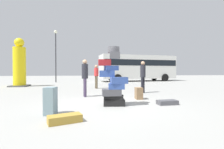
# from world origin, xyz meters

# --- Properties ---
(ground_plane) EXTENTS (80.00, 80.00, 0.00)m
(ground_plane) POSITION_xyz_m (0.00, 0.00, 0.00)
(ground_plane) COLOR #9E9E99
(suitcase_tower) EXTENTS (1.01, 0.76, 2.09)m
(suitcase_tower) POSITION_xyz_m (0.10, -0.27, 0.83)
(suitcase_tower) COLOR black
(suitcase_tower) RESTS_ON ground
(suitcase_brown_right_side) EXTENTS (0.30, 0.41, 0.51)m
(suitcase_brown_right_side) POSITION_xyz_m (1.43, 0.93, 0.26)
(suitcase_brown_right_side) COLOR olive
(suitcase_brown_right_side) RESTS_ON ground
(suitcase_charcoal_upright_blue) EXTENTS (0.76, 0.41, 0.16)m
(suitcase_charcoal_upright_blue) POSITION_xyz_m (2.11, -0.38, 0.08)
(suitcase_charcoal_upright_blue) COLOR #4C4C51
(suitcase_charcoal_upright_blue) RESTS_ON ground
(suitcase_tan_white_trunk) EXTENTS (0.85, 0.60, 0.19)m
(suitcase_tan_white_trunk) POSITION_xyz_m (-1.33, -2.05, 0.09)
(suitcase_tan_white_trunk) COLOR #B28C33
(suitcase_tan_white_trunk) RESTS_ON ground
(suitcase_slate_foreground_near) EXTENTS (0.34, 0.41, 0.78)m
(suitcase_slate_foreground_near) POSITION_xyz_m (-1.83, -1.24, 0.39)
(suitcase_slate_foreground_near) COLOR gray
(suitcase_slate_foreground_near) RESTS_ON ground
(person_bearded_onlooker) EXTENTS (0.30, 0.30, 1.80)m
(person_bearded_onlooker) POSITION_xyz_m (2.29, 2.95, 1.08)
(person_bearded_onlooker) COLOR black
(person_bearded_onlooker) RESTS_ON ground
(person_tourist_with_camera) EXTENTS (0.30, 0.34, 1.79)m
(person_tourist_with_camera) POSITION_xyz_m (-0.94, 1.96, 1.07)
(person_tourist_with_camera) COLOR #3F334C
(person_tourist_with_camera) RESTS_ON ground
(person_passerby_in_red) EXTENTS (0.30, 0.33, 1.68)m
(person_passerby_in_red) POSITION_xyz_m (-0.23, 5.68, 1.01)
(person_passerby_in_red) COLOR brown
(person_passerby_in_red) RESTS_ON ground
(yellow_dummy_statue) EXTENTS (1.33, 1.33, 3.90)m
(yellow_dummy_statue) POSITION_xyz_m (-6.31, 8.14, 1.73)
(yellow_dummy_statue) COLOR yellow
(yellow_dummy_statue) RESTS_ON ground
(parked_bus) EXTENTS (9.64, 3.85, 3.15)m
(parked_bus) POSITION_xyz_m (5.26, 13.78, 1.83)
(parked_bus) COLOR silver
(parked_bus) RESTS_ON ground
(lamp_post) EXTENTS (0.36, 0.36, 5.76)m
(lamp_post) POSITION_xyz_m (-4.39, 12.91, 3.79)
(lamp_post) COLOR #333338
(lamp_post) RESTS_ON ground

